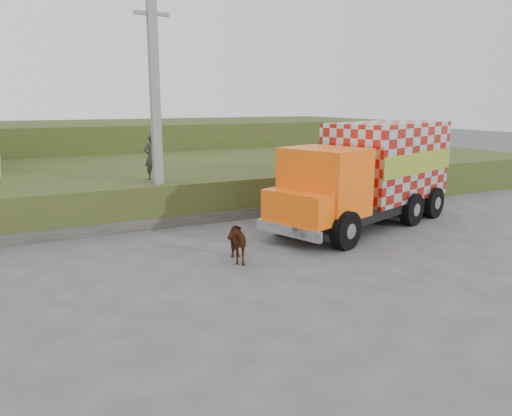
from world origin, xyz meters
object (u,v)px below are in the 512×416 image
pedestrian (152,157)px  utility_pole (156,110)px  cargo_truck (370,173)px  cow (234,241)px

pedestrian → utility_pole: bearing=75.8°
utility_pole → cargo_truck: bearing=-25.3°
utility_pole → cargo_truck: utility_pole is taller
utility_pole → cow: (0.65, -5.01, -3.48)m
utility_pole → cow: bearing=-82.6°
cow → pedestrian: bearing=105.5°
cow → cargo_truck: bearing=26.4°
cargo_truck → cow: bearing=176.9°
cow → pedestrian: size_ratio=0.83×
cargo_truck → utility_pole: bearing=135.5°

